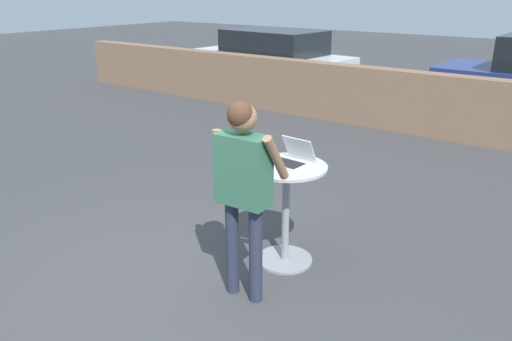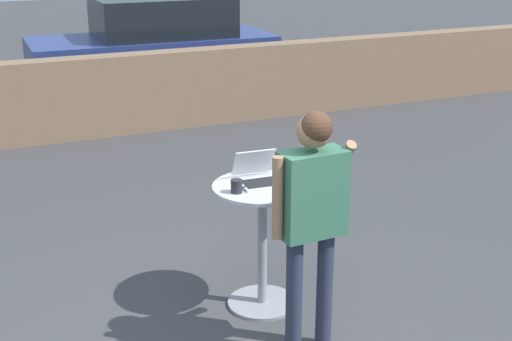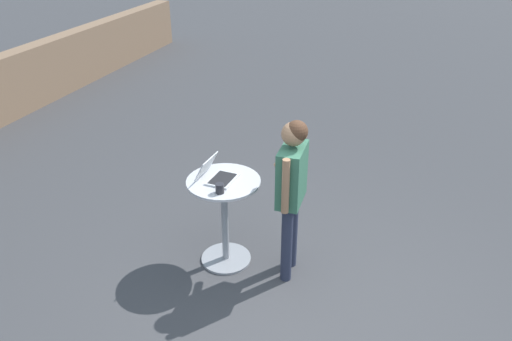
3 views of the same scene
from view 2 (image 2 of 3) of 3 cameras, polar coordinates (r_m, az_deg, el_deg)
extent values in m
cube|color=#84664C|center=(9.79, -15.24, 5.48)|extent=(17.40, 0.35, 1.08)
cylinder|color=gray|center=(5.52, 0.50, -10.51)|extent=(0.53, 0.53, 0.03)
cylinder|color=gray|center=(5.30, 0.51, -6.09)|extent=(0.07, 0.07, 0.92)
cylinder|color=#B7B7BC|center=(5.12, 0.53, -1.32)|extent=(0.73, 0.73, 0.02)
cube|color=silver|center=(5.12, 0.48, -1.06)|extent=(0.33, 0.26, 0.02)
cube|color=black|center=(5.12, 0.48, -0.96)|extent=(0.29, 0.21, 0.00)
cube|color=silver|center=(5.23, -0.19, 0.68)|extent=(0.32, 0.13, 0.21)
cube|color=white|center=(5.23, -0.17, 0.69)|extent=(0.29, 0.11, 0.18)
cylinder|color=#232328|center=(4.96, -1.57, -1.26)|extent=(0.08, 0.08, 0.10)
torus|color=#232328|center=(4.98, -0.99, -1.15)|extent=(0.04, 0.01, 0.04)
cylinder|color=#282D42|center=(4.75, 3.06, -10.09)|extent=(0.11, 0.11, 0.85)
cylinder|color=#282D42|center=(4.86, 5.50, -9.45)|extent=(0.11, 0.11, 0.85)
cube|color=#33664C|center=(4.50, 4.52, -1.88)|extent=(0.44, 0.23, 0.56)
sphere|color=#936B4C|center=(4.37, 4.66, 3.19)|extent=(0.22, 0.22, 0.22)
sphere|color=#472D1E|center=(4.34, 4.86, 3.45)|extent=(0.20, 0.20, 0.20)
cylinder|color=#936B4C|center=(4.38, 1.73, -2.23)|extent=(0.07, 0.07, 0.53)
cylinder|color=#936B4C|center=(4.65, 6.68, 0.33)|extent=(0.08, 0.32, 0.41)
cube|color=navy|center=(11.95, -8.29, 8.88)|extent=(3.94, 1.77, 0.71)
cube|color=black|center=(11.90, -7.52, 12.13)|extent=(2.18, 1.52, 0.62)
cylinder|color=black|center=(11.02, -13.28, 5.98)|extent=(0.65, 0.24, 0.64)
cylinder|color=black|center=(12.54, -14.52, 7.45)|extent=(0.65, 0.24, 0.64)
cylinder|color=black|center=(11.63, -1.42, 7.16)|extent=(0.65, 0.24, 0.64)
cylinder|color=black|center=(13.08, -3.93, 8.48)|extent=(0.65, 0.24, 0.64)
camera|label=1|loc=(4.34, 55.26, 7.33)|focal=35.00mm
camera|label=3|loc=(3.32, -63.96, 19.85)|focal=35.00mm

